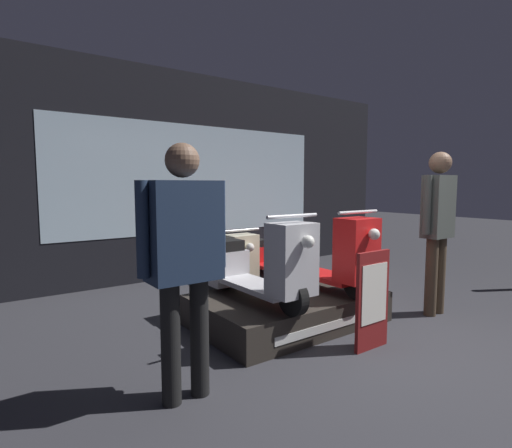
{
  "coord_description": "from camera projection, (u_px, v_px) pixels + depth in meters",
  "views": [
    {
      "loc": [
        -3.01,
        -1.98,
        1.46
      ],
      "look_at": [
        -0.13,
        2.0,
        0.98
      ],
      "focal_mm": 28.0,
      "sensor_mm": 36.0,
      "label": 1
    }
  ],
  "objects": [
    {
      "name": "scooter_backrow_1",
      "position": [
        278.0,
        256.0,
        6.24
      ],
      "size": [
        0.55,
        1.55,
        0.89
      ],
      "color": "black",
      "rests_on": "ground_plane"
    },
    {
      "name": "scooter_backrow_0",
      "position": [
        221.0,
        264.0,
        5.63
      ],
      "size": [
        0.55,
        1.55,
        0.89
      ],
      "color": "black",
      "rests_on": "ground_plane"
    },
    {
      "name": "display_platform",
      "position": [
        288.0,
        308.0,
        4.23
      ],
      "size": [
        1.9,
        1.23,
        0.32
      ],
      "color": "#2D2823",
      "rests_on": "ground_plane"
    },
    {
      "name": "scooter_display_left",
      "position": [
        257.0,
        266.0,
        3.9
      ],
      "size": [
        0.55,
        1.55,
        0.89
      ],
      "color": "black",
      "rests_on": "display_platform"
    },
    {
      "name": "scooter_display_right",
      "position": [
        320.0,
        257.0,
        4.4
      ],
      "size": [
        0.55,
        1.55,
        0.89
      ],
      "color": "black",
      "rests_on": "display_platform"
    },
    {
      "name": "shop_wall_back",
      "position": [
        197.0,
        176.0,
        6.42
      ],
      "size": [
        8.3,
        0.09,
        3.2
      ],
      "color": "black",
      "rests_on": "ground_plane"
    },
    {
      "name": "person_left_browsing",
      "position": [
        184.0,
        249.0,
        2.64
      ],
      "size": [
        0.63,
        0.27,
        1.73
      ],
      "color": "black",
      "rests_on": "ground_plane"
    },
    {
      "name": "price_sign_board",
      "position": [
        372.0,
        300.0,
        3.53
      ],
      "size": [
        0.41,
        0.04,
        0.88
      ],
      "color": "maroon",
      "rests_on": "ground_plane"
    },
    {
      "name": "ground_plane",
      "position": [
        402.0,
        352.0,
        3.5
      ],
      "size": [
        30.0,
        30.0,
        0.0
      ],
      "primitive_type": "plane",
      "color": "#2D2D33"
    },
    {
      "name": "person_right_browsing",
      "position": [
        438.0,
        221.0,
        4.43
      ],
      "size": [
        0.53,
        0.24,
        1.82
      ],
      "color": "#473828",
      "rests_on": "ground_plane"
    }
  ]
}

